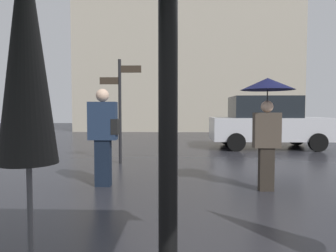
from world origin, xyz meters
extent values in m
cylinder|color=black|center=(-0.57, -1.12, 1.30)|extent=(0.09, 0.09, 2.60)
cylinder|color=#4C4C51|center=(-1.49, -0.61, 0.55)|extent=(0.04, 0.04, 1.00)
cone|color=black|center=(-1.49, -0.61, 1.82)|extent=(0.37, 0.37, 1.54)
cube|color=#2A241E|center=(1.00, 2.73, 0.37)|extent=(0.25, 0.16, 0.75)
cube|color=#473D33|center=(1.00, 2.73, 1.05)|extent=(0.45, 0.20, 0.60)
sphere|color=beige|center=(1.00, 2.73, 1.46)|extent=(0.21, 0.21, 0.21)
cylinder|color=black|center=(1.00, 2.73, 1.59)|extent=(0.02, 0.02, 0.30)
cone|color=#12143A|center=(1.00, 2.73, 1.84)|extent=(0.91, 0.91, 0.20)
cube|color=black|center=(-1.90, 2.93, 0.43)|extent=(0.28, 0.18, 0.85)
cube|color=#1E2D47|center=(-1.90, 2.93, 1.20)|extent=(0.51, 0.23, 0.69)
sphere|color=beige|center=(-1.90, 2.93, 1.66)|extent=(0.24, 0.24, 0.24)
cube|color=black|center=(-1.67, 2.93, 1.10)|extent=(0.12, 0.24, 0.28)
cube|color=silver|center=(2.80, 8.73, 0.72)|extent=(4.21, 1.88, 0.81)
cube|color=black|center=(2.59, 8.73, 1.51)|extent=(2.31, 1.73, 0.77)
cylinder|color=black|center=(4.16, 9.67, 0.31)|extent=(0.62, 0.18, 0.62)
cylinder|color=black|center=(4.16, 7.78, 0.31)|extent=(0.62, 0.18, 0.62)
cylinder|color=black|center=(1.43, 9.67, 0.31)|extent=(0.62, 0.18, 0.62)
cylinder|color=black|center=(1.43, 7.78, 0.31)|extent=(0.62, 0.18, 0.62)
cylinder|color=black|center=(-2.05, 5.33, 1.35)|extent=(0.08, 0.08, 2.71)
cube|color=#33281E|center=(-1.77, 5.33, 2.46)|extent=(0.56, 0.04, 0.18)
cube|color=#33281E|center=(-2.31, 5.33, 2.16)|extent=(0.52, 0.04, 0.18)
cube|color=#B2A893|center=(0.00, 17.81, 6.78)|extent=(14.76, 2.25, 13.56)
camera|label=1|loc=(-0.52, -2.53, 1.39)|focal=32.40mm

